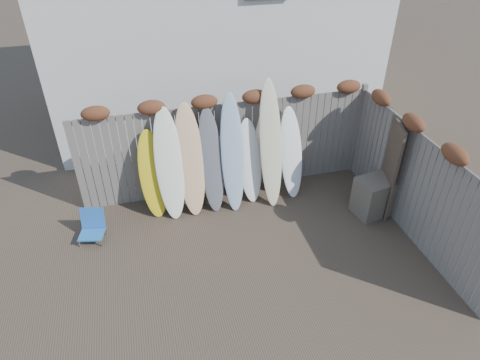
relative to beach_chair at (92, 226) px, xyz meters
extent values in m
plane|color=#493A2D|center=(2.77, -1.45, -0.27)|extent=(80.00, 80.00, 0.00)
cube|color=slate|center=(2.77, 0.95, 0.73)|extent=(6.00, 0.10, 2.00)
cube|color=slate|center=(5.77, 0.95, 0.78)|extent=(0.10, 0.10, 2.10)
ellipsoid|color=brown|center=(0.37, 0.91, 1.83)|extent=(0.52, 0.28, 0.28)
ellipsoid|color=brown|center=(1.37, 0.91, 1.83)|extent=(0.52, 0.28, 0.28)
ellipsoid|color=brown|center=(2.37, 0.91, 1.83)|extent=(0.52, 0.28, 0.28)
ellipsoid|color=brown|center=(3.37, 0.91, 1.83)|extent=(0.52, 0.28, 0.28)
ellipsoid|color=brown|center=(4.37, 0.91, 1.83)|extent=(0.52, 0.28, 0.28)
ellipsoid|color=brown|center=(5.37, 0.91, 1.83)|extent=(0.52, 0.28, 0.28)
cube|color=slate|center=(5.77, -1.25, 0.73)|extent=(0.10, 4.40, 2.00)
ellipsoid|color=brown|center=(5.73, -1.95, 1.83)|extent=(0.28, 0.56, 0.28)
ellipsoid|color=brown|center=(5.73, -0.85, 1.83)|extent=(0.28, 0.56, 0.28)
ellipsoid|color=brown|center=(5.73, 0.25, 1.83)|extent=(0.28, 0.56, 0.28)
cube|color=silver|center=(3.27, 5.05, 2.73)|extent=(8.00, 5.00, 6.00)
cube|color=#2571BC|center=(-0.02, -0.10, -0.11)|extent=(0.51, 0.47, 0.03)
cube|color=blue|center=(0.02, 0.10, 0.11)|extent=(0.46, 0.23, 0.40)
cylinder|color=silver|center=(-0.26, -0.22, -0.19)|extent=(0.03, 0.03, 0.16)
cylinder|color=silver|center=(-0.18, 0.10, -0.19)|extent=(0.03, 0.03, 0.16)
cylinder|color=#AEAEB6|center=(0.14, -0.31, -0.19)|extent=(0.03, 0.03, 0.16)
cylinder|color=#A4A5AB|center=(0.21, 0.01, -0.19)|extent=(0.03, 0.03, 0.16)
cube|color=brown|center=(5.42, -0.63, 0.12)|extent=(0.77, 0.68, 0.79)
cube|color=#443529|center=(5.75, -0.33, 0.71)|extent=(0.43, 1.27, 1.96)
ellipsoid|color=yellow|center=(1.23, 0.55, 0.59)|extent=(0.54, 0.64, 1.72)
ellipsoid|color=white|center=(1.56, 0.48, 0.80)|extent=(0.54, 0.76, 2.15)
ellipsoid|color=#EBA573|center=(1.97, 0.50, 0.82)|extent=(0.54, 0.77, 2.18)
ellipsoid|color=#585A60|center=(2.38, 0.49, 0.75)|extent=(0.48, 0.73, 2.04)
ellipsoid|color=#98B5CE|center=(2.81, 0.46, 0.88)|extent=(0.52, 0.84, 2.30)
ellipsoid|color=white|center=(3.19, 0.56, 0.58)|extent=(0.51, 0.64, 1.71)
ellipsoid|color=beige|center=(3.59, 0.45, 0.98)|extent=(0.49, 0.89, 2.49)
ellipsoid|color=white|center=(4.07, 0.52, 0.66)|extent=(0.52, 0.69, 1.87)
camera|label=1|loc=(1.14, -6.56, 5.21)|focal=32.00mm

